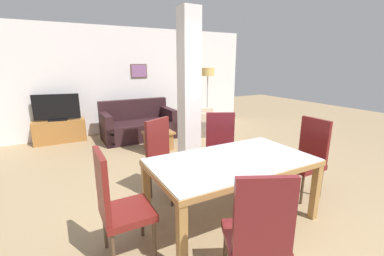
# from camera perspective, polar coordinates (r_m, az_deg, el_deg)

# --- Properties ---
(ground_plane) EXTENTS (18.00, 18.00, 0.00)m
(ground_plane) POSITION_cam_1_polar(r_m,az_deg,el_deg) (3.32, 8.39, -19.14)
(ground_plane) COLOR #A0865F
(back_wall) EXTENTS (7.20, 0.09, 2.70)m
(back_wall) POSITION_cam_1_polar(r_m,az_deg,el_deg) (7.08, -14.72, 10.10)
(back_wall) COLOR silver
(back_wall) RESTS_ON ground_plane
(divider_pillar) EXTENTS (0.31, 0.31, 2.70)m
(divider_pillar) POSITION_cam_1_polar(r_m,az_deg,el_deg) (4.47, -0.66, 8.29)
(divider_pillar) COLOR silver
(divider_pillar) RESTS_ON ground_plane
(dining_table) EXTENTS (1.86, 1.04, 0.76)m
(dining_table) POSITION_cam_1_polar(r_m,az_deg,el_deg) (3.02, 8.83, -9.29)
(dining_table) COLOR #A67841
(dining_table) RESTS_ON ground_plane
(dining_chair_far_left) EXTENTS (0.62, 0.62, 1.08)m
(dining_chair_far_left) POSITION_cam_1_polar(r_m,az_deg,el_deg) (3.57, -6.16, -6.21)
(dining_chair_far_left) COLOR maroon
(dining_chair_far_left) RESTS_ON ground_plane
(dining_chair_head_left) EXTENTS (0.46, 0.46, 1.08)m
(dining_chair_head_left) POSITION_cam_1_polar(r_m,az_deg,el_deg) (2.55, -16.33, -15.65)
(dining_chair_head_left) COLOR maroon
(dining_chair_head_left) RESTS_ON ground_plane
(dining_chair_near_left) EXTENTS (0.62, 0.62, 1.08)m
(dining_chair_near_left) POSITION_cam_1_polar(r_m,az_deg,el_deg) (2.17, 14.42, -21.38)
(dining_chair_near_left) COLOR maroon
(dining_chair_near_left) RESTS_ON ground_plane
(dining_chair_far_right) EXTENTS (0.62, 0.62, 1.08)m
(dining_chair_far_right) POSITION_cam_1_polar(r_m,az_deg,el_deg) (3.96, 6.40, -4.11)
(dining_chair_far_right) COLOR maroon
(dining_chair_far_right) RESTS_ON ground_plane
(dining_chair_head_right) EXTENTS (0.46, 0.46, 1.08)m
(dining_chair_head_right) POSITION_cam_1_polar(r_m,az_deg,el_deg) (3.93, 24.20, -5.51)
(dining_chair_head_right) COLOR maroon
(dining_chair_head_right) RESTS_ON ground_plane
(sofa) EXTENTS (1.71, 0.94, 0.92)m
(sofa) POSITION_cam_1_polar(r_m,az_deg,el_deg) (6.47, -11.87, 0.50)
(sofa) COLOR black
(sofa) RESTS_ON ground_plane
(armchair) EXTENTS (1.12, 1.12, 0.78)m
(armchair) POSITION_cam_1_polar(r_m,az_deg,el_deg) (6.73, 1.26, 1.10)
(armchair) COLOR beige
(armchair) RESTS_ON ground_plane
(coffee_table) EXTENTS (0.62, 0.48, 0.39)m
(coffee_table) POSITION_cam_1_polar(r_m,az_deg,el_deg) (5.55, -7.44, -2.72)
(coffee_table) COLOR #A26C37
(coffee_table) RESTS_ON ground_plane
(bottle) EXTENTS (0.08, 0.08, 0.22)m
(bottle) POSITION_cam_1_polar(r_m,az_deg,el_deg) (5.43, -6.88, -0.09)
(bottle) COLOR #4C2D14
(bottle) RESTS_ON coffee_table
(tv_stand) EXTENTS (1.11, 0.40, 0.52)m
(tv_stand) POSITION_cam_1_polar(r_m,az_deg,el_deg) (6.75, -27.32, -0.64)
(tv_stand) COLOR #A56A31
(tv_stand) RESTS_ON ground_plane
(tv_screen) EXTENTS (0.97, 0.27, 0.61)m
(tv_screen) POSITION_cam_1_polar(r_m,az_deg,el_deg) (6.65, -27.87, 3.99)
(tv_screen) COLOR black
(tv_screen) RESTS_ON tv_stand
(floor_lamp) EXTENTS (0.36, 0.36, 1.68)m
(floor_lamp) POSITION_cam_1_polar(r_m,az_deg,el_deg) (7.24, 3.51, 11.21)
(floor_lamp) COLOR #B7B7BC
(floor_lamp) RESTS_ON ground_plane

